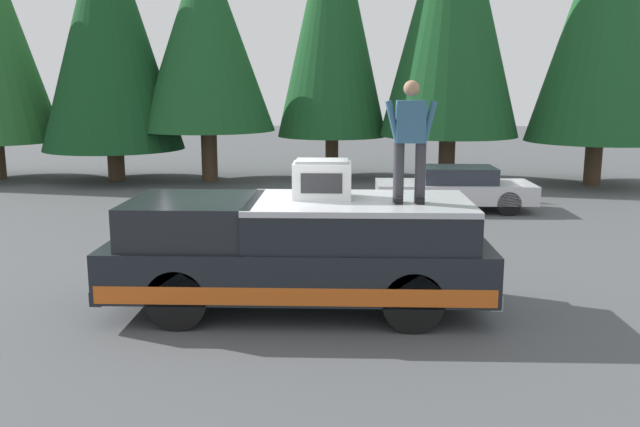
{
  "coord_description": "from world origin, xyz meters",
  "views": [
    {
      "loc": [
        -9.76,
        -1.21,
        3.27
      ],
      "look_at": [
        0.14,
        -0.88,
        1.35
      ],
      "focal_mm": 37.18,
      "sensor_mm": 36.0,
      "label": 1
    }
  ],
  "objects_px": {
    "pickup_truck": "(299,252)",
    "parked_car_silver": "(455,188)",
    "person_on_truck_bed": "(410,138)",
    "compressor_unit": "(322,179)"
  },
  "relations": [
    {
      "from": "compressor_unit",
      "to": "person_on_truck_bed",
      "type": "bearing_deg",
      "value": -106.6
    },
    {
      "from": "pickup_truck",
      "to": "person_on_truck_bed",
      "type": "relative_size",
      "value": 3.28
    },
    {
      "from": "compressor_unit",
      "to": "parked_car_silver",
      "type": "distance_m",
      "value": 8.67
    },
    {
      "from": "pickup_truck",
      "to": "person_on_truck_bed",
      "type": "distance_m",
      "value": 2.3
    },
    {
      "from": "person_on_truck_bed",
      "to": "parked_car_silver",
      "type": "relative_size",
      "value": 0.41
    },
    {
      "from": "parked_car_silver",
      "to": "compressor_unit",
      "type": "bearing_deg",
      "value": 157.39
    },
    {
      "from": "pickup_truck",
      "to": "compressor_unit",
      "type": "xyz_separation_m",
      "value": [
        0.17,
        -0.34,
        1.05
      ]
    },
    {
      "from": "person_on_truck_bed",
      "to": "compressor_unit",
      "type": "bearing_deg",
      "value": 73.4
    },
    {
      "from": "pickup_truck",
      "to": "parked_car_silver",
      "type": "distance_m",
      "value": 8.86
    },
    {
      "from": "person_on_truck_bed",
      "to": "parked_car_silver",
      "type": "bearing_deg",
      "value": -14.01
    }
  ]
}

